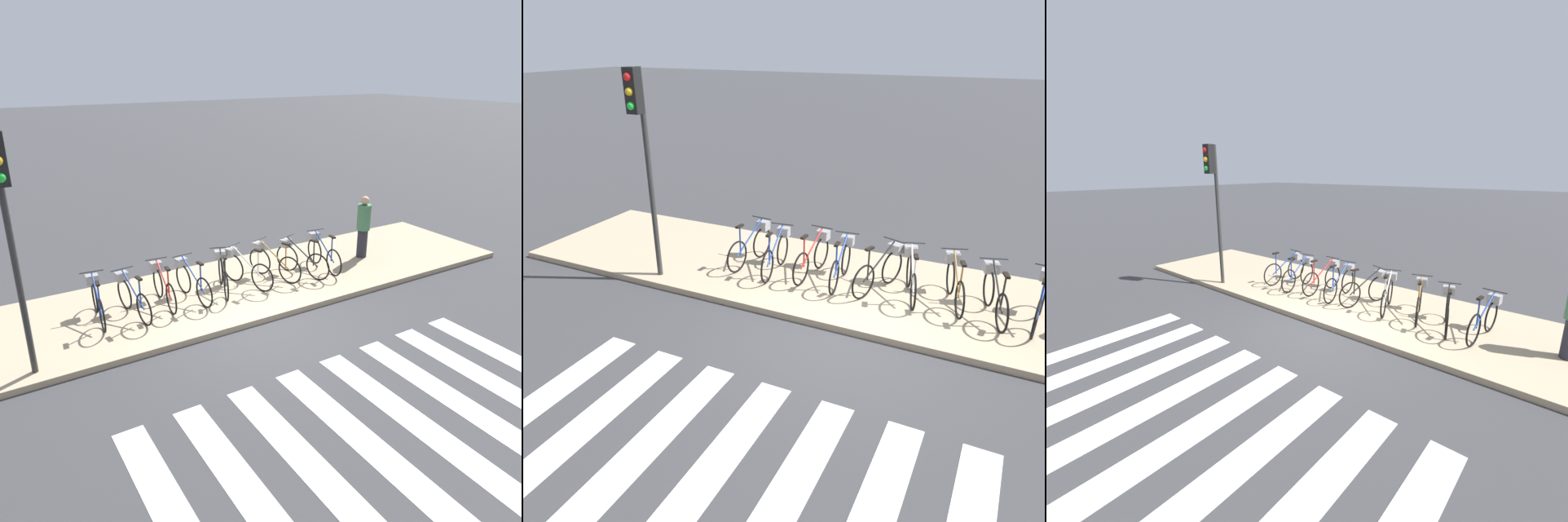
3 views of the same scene
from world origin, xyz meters
The scene contains 13 objects.
ground_plane centered at (0.00, 0.00, 0.00)m, with size 120.00×120.00×0.00m, color #38383A.
sidewalk centered at (0.00, 1.64, 0.06)m, with size 14.66×3.28×0.12m.
parked_bicycle_0 centered at (-2.65, 1.65, 0.54)m, with size 0.46×1.53×0.95m.
parked_bicycle_1 centered at (-2.01, 1.49, 0.54)m, with size 0.46×1.53×0.95m.
parked_bicycle_2 centered at (-1.30, 1.66, 0.54)m, with size 0.46×1.54×0.95m.
parked_bicycle_3 centered at (-0.69, 1.58, 0.54)m, with size 0.46×1.54×0.95m.
parked_bicycle_4 centered at (0.07, 1.61, 0.54)m, with size 0.65×1.46×0.95m.
parked_bicycle_5 centered at (0.61, 1.61, 0.54)m, with size 0.60×1.48×0.95m.
parked_bicycle_6 centered at (1.36, 1.65, 0.54)m, with size 0.62×1.47×0.95m.
parked_bicycle_7 centered at (2.03, 1.49, 0.54)m, with size 0.62×1.47×0.95m.
parked_bicycle_8 centered at (2.74, 1.52, 0.54)m, with size 0.46×1.53×0.95m.
pedestrian centered at (4.10, 1.61, 0.96)m, with size 0.34×0.34×1.60m.
traffic_light centered at (-4.02, 0.24, 2.87)m, with size 0.24×0.40×3.85m.
Camera 1 is at (-4.55, -7.60, 4.80)m, focal length 35.00 mm.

